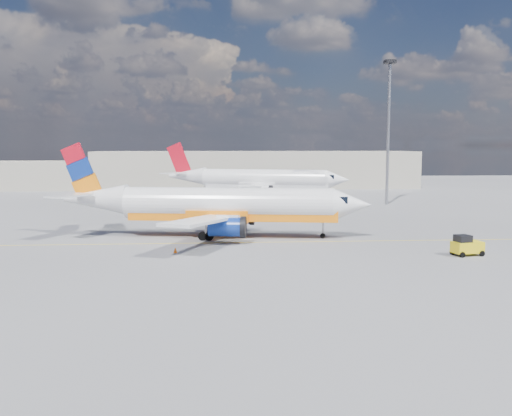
{
  "coord_description": "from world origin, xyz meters",
  "views": [
    {
      "loc": [
        -4.23,
        -51.1,
        9.32
      ],
      "look_at": [
        -0.38,
        1.56,
        3.5
      ],
      "focal_mm": 40.0,
      "sensor_mm": 36.0,
      "label": 1
    }
  ],
  "objects": [
    {
      "name": "traffic_cone",
      "position": [
        -7.67,
        -2.06,
        0.27
      ],
      "size": [
        0.39,
        0.39,
        0.55
      ],
      "color": "white",
      "rests_on": "ground"
    },
    {
      "name": "floodlight_mast",
      "position": [
        22.95,
        36.94,
        13.44
      ],
      "size": [
        1.64,
        1.64,
        22.42
      ],
      "color": "#97969E",
      "rests_on": "ground"
    },
    {
      "name": "terminal_annex",
      "position": [
        -45.0,
        72.0,
        3.0
      ],
      "size": [
        26.0,
        10.0,
        6.0
      ],
      "primitive_type": "cube",
      "color": "#BBB2A1",
      "rests_on": "ground"
    },
    {
      "name": "main_jet",
      "position": [
        -3.84,
        6.59,
        3.23
      ],
      "size": [
        32.09,
        24.97,
        9.69
      ],
      "rotation": [
        0.0,
        0.0,
        -0.16
      ],
      "color": "white",
      "rests_on": "ground"
    },
    {
      "name": "ground",
      "position": [
        0.0,
        0.0,
        0.0
      ],
      "size": [
        240.0,
        240.0,
        0.0
      ],
      "primitive_type": "plane",
      "color": "#5D5D61",
      "rests_on": "ground"
    },
    {
      "name": "taxi_line",
      "position": [
        0.0,
        3.0,
        0.01
      ],
      "size": [
        70.0,
        0.15,
        0.01
      ],
      "primitive_type": "cube",
      "color": "yellow",
      "rests_on": "ground"
    },
    {
      "name": "second_jet",
      "position": [
        3.43,
        47.88,
        3.3
      ],
      "size": [
        32.67,
        24.87,
        9.89
      ],
      "rotation": [
        0.0,
        0.0,
        -0.3
      ],
      "color": "white",
      "rests_on": "ground"
    },
    {
      "name": "terminal_main",
      "position": [
        5.0,
        75.0,
        4.0
      ],
      "size": [
        70.0,
        14.0,
        8.0
      ],
      "primitive_type": "cube",
      "color": "#BBB2A1",
      "rests_on": "ground"
    },
    {
      "name": "gse_tug",
      "position": [
        17.07,
        -4.87,
        0.84
      ],
      "size": [
        2.72,
        2.0,
        1.78
      ],
      "rotation": [
        0.0,
        0.0,
        0.21
      ],
      "color": "black",
      "rests_on": "ground"
    }
  ]
}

